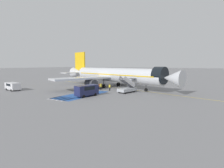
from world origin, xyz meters
The scene contains 16 objects.
ground_plane centered at (0.00, 0.00, 0.00)m, with size 600.00×600.00×0.00m, color slate.
apron_leadline_yellow centered at (1.57, 0.02, 0.00)m, with size 0.20×74.53×0.01m, color gold.
apron_stand_patch_blue centered at (1.57, -14.32, 0.00)m, with size 5.40×13.62×0.01m, color #2856A8.
apron_walkway_bar_0 centered at (-0.83, -19.98, 0.00)m, with size 0.44×3.60×0.01m, color silver.
apron_walkway_bar_1 centered at (0.37, -19.98, 0.00)m, with size 0.44×3.60×0.01m, color silver.
apron_walkway_bar_2 centered at (1.57, -19.98, 0.00)m, with size 0.44×3.60×0.01m, color silver.
apron_walkway_bar_3 centered at (2.77, -19.98, 0.00)m, with size 0.44×3.60×0.01m, color silver.
airliner centered at (0.92, 0.17, 3.63)m, with size 40.94×34.88×11.00m.
boarding_stairs_forward centered at (8.72, -6.33, 1.01)m, with size 3.22×5.53×4.17m.
fuel_tanker centered at (-5.77, 22.29, 1.69)m, with size 2.94×10.33×3.35m.
service_van_0 centered at (3.72, -15.32, 1.41)m, with size 2.96×5.34×2.39m.
service_van_1 centered at (-18.11, -18.89, 1.21)m, with size 5.29×2.73×2.01m.
ground_crew_0 centered at (3.56, -6.03, 1.02)m, with size 0.45×0.27×1.77m.
ground_crew_1 centered at (0.78, -5.98, 1.04)m, with size 0.24×0.43×1.79m.
ground_crew_2 centered at (-4.41, -2.85, 1.02)m, with size 0.48×0.45×1.77m.
ground_crew_3 centered at (-0.12, -5.58, 0.95)m, with size 0.48×0.44×1.66m.
Camera 1 is at (27.41, -43.52, 6.75)m, focal length 28.00 mm.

